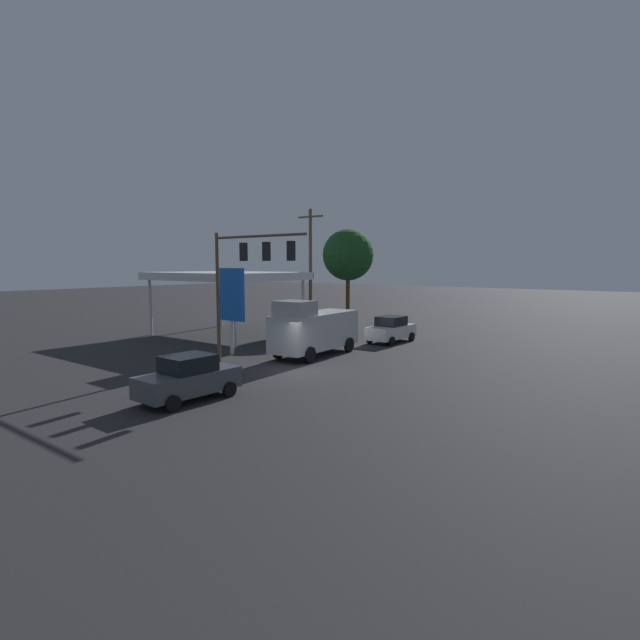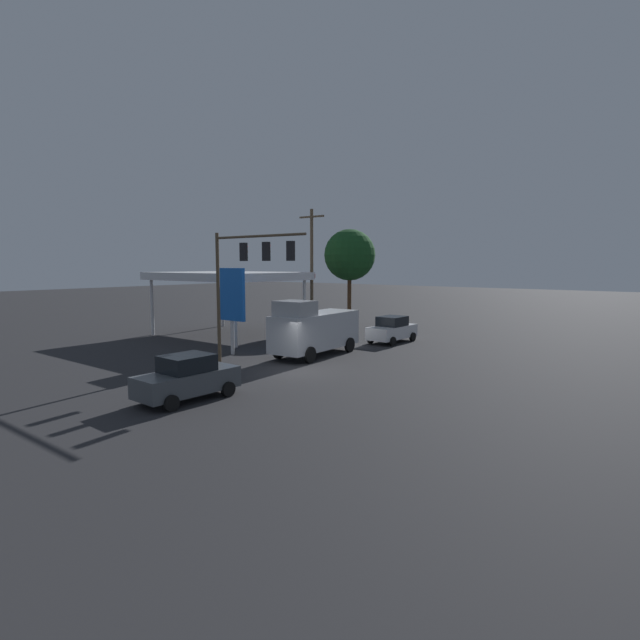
# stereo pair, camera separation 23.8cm
# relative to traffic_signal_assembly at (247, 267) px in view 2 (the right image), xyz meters

# --- Properties ---
(ground_plane) EXTENTS (200.00, 200.00, 0.00)m
(ground_plane) POSITION_rel_traffic_signal_assembly_xyz_m (-2.88, -0.86, -5.57)
(ground_plane) COLOR #262628
(traffic_signal_assembly) EXTENTS (6.75, 0.43, 7.52)m
(traffic_signal_assembly) POSITION_rel_traffic_signal_assembly_xyz_m (0.00, 0.00, 0.00)
(traffic_signal_assembly) COLOR brown
(traffic_signal_assembly) RESTS_ON ground
(utility_pole) EXTENTS (2.40, 0.26, 10.04)m
(utility_pole) POSITION_rel_traffic_signal_assembly_xyz_m (5.02, -11.83, -0.26)
(utility_pole) COLOR brown
(utility_pole) RESTS_ON ground
(gas_station_canopy) EXTENTS (11.05, 8.63, 5.09)m
(gas_station_canopy) POSITION_rel_traffic_signal_assembly_xyz_m (10.33, -7.69, -0.83)
(gas_station_canopy) COLOR silver
(gas_station_canopy) RESTS_ON ground
(price_sign) EXTENTS (2.20, 0.27, 5.49)m
(price_sign) POSITION_rel_traffic_signal_assembly_xyz_m (3.59, -2.07, -1.90)
(price_sign) COLOR silver
(price_sign) RESTS_ON ground
(delivery_truck) EXTENTS (2.88, 6.93, 3.58)m
(delivery_truck) POSITION_rel_traffic_signal_assembly_xyz_m (-0.80, -4.87, -3.88)
(delivery_truck) COLOR silver
(delivery_truck) RESTS_ON ground
(sedan_far) EXTENTS (2.15, 4.45, 1.93)m
(sedan_far) POSITION_rel_traffic_signal_assembly_xyz_m (-3.00, 6.39, -4.62)
(sedan_far) COLOR #474C51
(sedan_far) RESTS_ON ground
(sedan_waiting) EXTENTS (2.14, 4.44, 1.93)m
(sedan_waiting) POSITION_rel_traffic_signal_assembly_xyz_m (-1.93, -12.63, -4.62)
(sedan_waiting) COLOR silver
(sedan_waiting) RESTS_ON ground
(street_tree) EXTENTS (4.56, 4.56, 8.82)m
(street_tree) POSITION_rel_traffic_signal_assembly_xyz_m (5.37, -17.62, 0.95)
(street_tree) COLOR #4C331E
(street_tree) RESTS_ON ground
(fire_hydrant) EXTENTS (0.24, 0.24, 0.88)m
(fire_hydrant) POSITION_rel_traffic_signal_assembly_xyz_m (1.92, 3.63, -5.13)
(fire_hydrant) COLOR gold
(fire_hydrant) RESTS_ON ground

